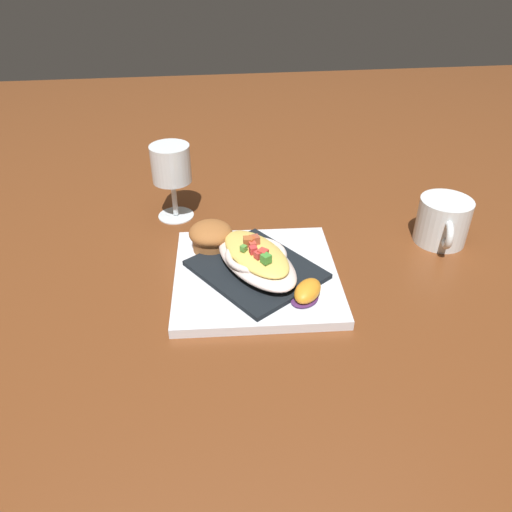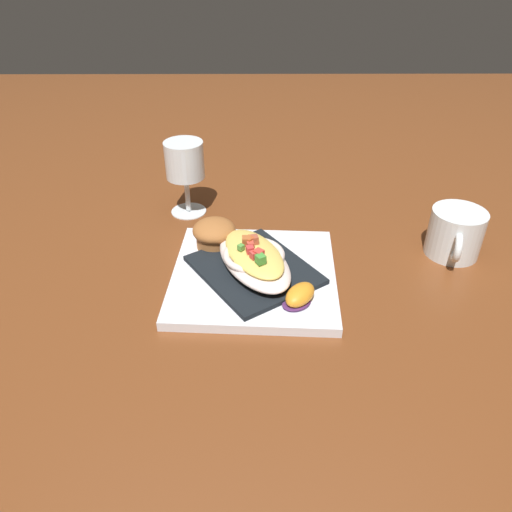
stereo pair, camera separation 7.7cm
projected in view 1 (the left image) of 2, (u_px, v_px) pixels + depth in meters
ground_plane at (256, 279)px, 0.80m from camera, size 2.60×2.60×0.00m
square_plate at (256, 276)px, 0.79m from camera, size 0.27×0.27×0.02m
folded_napkin at (256, 270)px, 0.78m from camera, size 0.24×0.23×0.01m
gratin_dish at (256, 257)px, 0.77m from camera, size 0.20×0.16×0.05m
muffin at (211, 236)px, 0.83m from camera, size 0.07×0.07×0.05m
orange_garnish at (307, 292)px, 0.72m from camera, size 0.07×0.07×0.03m
coffee_mug at (442, 224)px, 0.87m from camera, size 0.12×0.09×0.08m
stemmed_glass at (171, 168)px, 0.91m from camera, size 0.07×0.07×0.14m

